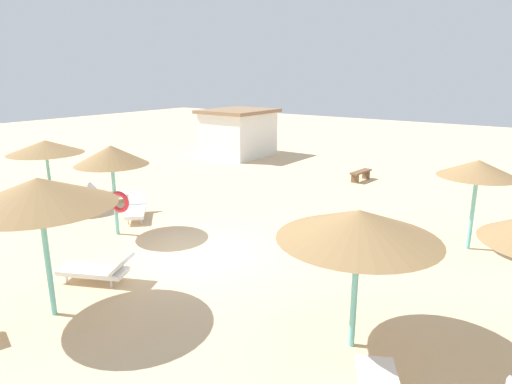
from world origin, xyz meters
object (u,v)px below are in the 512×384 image
object	(u,v)px
parasol_0	(45,147)
bench_0	(361,174)
lounger_0	(111,194)
lounger_2	(136,209)
lounger_7	(98,270)
lounger_6	(7,204)
parasol_3	(359,225)
parasol_5	(478,169)
parasol_1	(39,192)
parasol_2	(111,156)
beach_cabana	(238,133)

from	to	relation	value
parasol_0	bench_0	bearing A→B (deg)	53.41
parasol_0	lounger_0	world-z (taller)	parasol_0
lounger_2	lounger_7	distance (m)	5.16
lounger_6	lounger_2	bearing A→B (deg)	27.87
parasol_0	lounger_7	xyz separation A→B (m)	(7.17, -2.97, -2.02)
parasol_3	lounger_6	bearing A→B (deg)	178.46
parasol_5	lounger_2	world-z (taller)	parasol_5
parasol_5	lounger_2	xyz separation A→B (m)	(-10.39, -3.81, -2.11)
parasol_1	parasol_2	distance (m)	4.97
lounger_0	parasol_3	bearing A→B (deg)	-16.35
lounger_6	parasol_3	bearing A→B (deg)	-1.54
parasol_2	lounger_2	size ratio (longest dim) A/B	1.65
parasol_1	lounger_6	size ratio (longest dim) A/B	1.53
parasol_0	lounger_2	distance (m)	4.45
parasol_0	parasol_5	size ratio (longest dim) A/B	1.04
lounger_7	beach_cabana	world-z (taller)	beach_cabana
parasol_2	lounger_7	xyz separation A→B (m)	(2.44, -2.46, -2.24)
lounger_6	bench_0	size ratio (longest dim) A/B	1.31
parasol_5	bench_0	size ratio (longest dim) A/B	1.76
lounger_6	lounger_7	world-z (taller)	lounger_7
parasol_0	parasol_1	bearing A→B (deg)	-30.19
parasol_1	parasol_5	size ratio (longest dim) A/B	1.14
lounger_0	lounger_6	distance (m)	3.75
parasol_3	parasol_5	world-z (taller)	parasol_3
lounger_7	bench_0	bearing A→B (deg)	85.76
bench_0	beach_cabana	distance (m)	9.17
lounger_0	lounger_2	bearing A→B (deg)	-17.36
parasol_5	bench_0	distance (m)	8.95
parasol_0	lounger_7	bearing A→B (deg)	-22.53
parasol_1	parasol_5	xyz separation A→B (m)	(6.53, 9.27, -0.32)
parasol_0	parasol_5	xyz separation A→B (m)	(14.24, 4.79, 0.09)
lounger_6	parasol_0	bearing A→B (deg)	64.98
lounger_2	lounger_0	bearing A→B (deg)	162.64
lounger_0	lounger_2	distance (m)	2.60
parasol_2	bench_0	distance (m)	12.28
parasol_0	parasol_5	distance (m)	15.02
bench_0	parasol_1	bearing A→B (deg)	-91.84
lounger_7	beach_cabana	size ratio (longest dim) A/B	0.46
parasol_0	parasol_1	world-z (taller)	parasol_1
lounger_0	beach_cabana	bearing A→B (deg)	100.62
lounger_0	parasol_5	bearing A→B (deg)	13.26
parasol_0	parasol_2	distance (m)	4.76
parasol_0	parasol_3	bearing A→B (deg)	-7.56
parasol_1	parasol_0	bearing A→B (deg)	149.81
bench_0	lounger_7	bearing A→B (deg)	-94.24
lounger_7	beach_cabana	xyz separation A→B (m)	(-7.88, 15.86, 1.15)
parasol_1	parasol_3	xyz separation A→B (m)	(5.72, 2.70, -0.30)
parasol_0	lounger_0	bearing A→B (deg)	51.92
parasol_1	lounger_2	size ratio (longest dim) A/B	1.74
parasol_0	parasol_3	xyz separation A→B (m)	(13.43, -1.78, 0.11)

